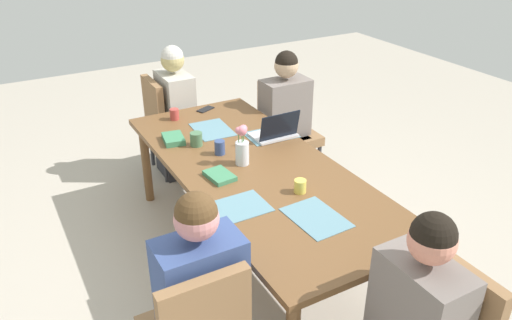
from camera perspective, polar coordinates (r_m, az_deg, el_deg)
The scene contains 20 objects.
ground_plane at distance 3.71m, azimuth 0.00°, elevation -10.68°, with size 10.00×10.00×0.00m, color #B2A899.
dining_table at distance 3.34m, azimuth 0.00°, elevation -1.75°, with size 2.38×1.00×0.73m.
person_near_left_mid at distance 2.54m, azimuth -6.04°, elevation -16.81°, with size 0.36×0.40×1.19m.
chair_far_left_far at distance 4.50m, azimuth 3.38°, elevation 3.93°, with size 0.44×0.44×0.90m.
person_far_left_far at distance 4.40m, azimuth 3.25°, elevation 3.77°, with size 0.36×0.40×1.19m.
chair_head_left_right_near at distance 4.64m, azimuth -9.94°, elevation 4.32°, with size 0.44×0.44×0.90m.
person_head_left_right_near at distance 4.60m, azimuth -8.83°, elevation 4.57°, with size 0.40×0.36×1.19m.
flower_vase at distance 3.30m, azimuth -1.58°, elevation 1.53°, with size 0.09×0.09×0.27m.
placemat_head_right_left_near at distance 2.82m, azimuth 6.76°, elevation -6.47°, with size 0.36×0.26×0.00m, color slate.
placemat_near_left_mid at distance 2.88m, azimuth -2.21°, elevation -5.42°, with size 0.36×0.26×0.00m, color slate.
placemat_far_left_far at distance 3.76m, azimuth 1.70°, elevation 2.85°, with size 0.36×0.26×0.00m, color slate.
placemat_head_left_right_near at distance 3.86m, azimuth -4.91°, elevation 3.46°, with size 0.36×0.26×0.00m, color slate.
laptop_far_left_far at distance 3.70m, azimuth 2.17°, elevation 3.16°, with size 0.22×0.32×0.21m.
coffee_mug_near_left at distance 3.60m, azimuth -6.75°, elevation 2.35°, with size 0.09×0.09×0.10m, color #47704C.
coffee_mug_near_right at distance 4.07m, azimuth -9.19°, elevation 5.11°, with size 0.07×0.07×0.09m, color #AD3D38.
coffee_mug_centre_left at distance 3.03m, azimuth 5.00°, elevation -2.96°, with size 0.07×0.07×0.08m, color #DBC64C.
coffee_mug_centre_right at distance 3.47m, azimuth -4.11°, elevation 1.42°, with size 0.07×0.07×0.10m, color #33477A.
book_red_cover at distance 3.70m, azimuth -9.29°, elevation 2.37°, with size 0.20×0.14×0.04m, color #3D7F56.
book_blue_cover at distance 3.19m, azimuth -4.12°, elevation -1.77°, with size 0.20×0.14×0.03m, color #3D7F56.
phone_black at distance 4.24m, azimuth -5.71°, elevation 5.71°, with size 0.15×0.07×0.01m, color black.
Camera 1 is at (2.55, -1.42, 2.29)m, focal length 35.48 mm.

